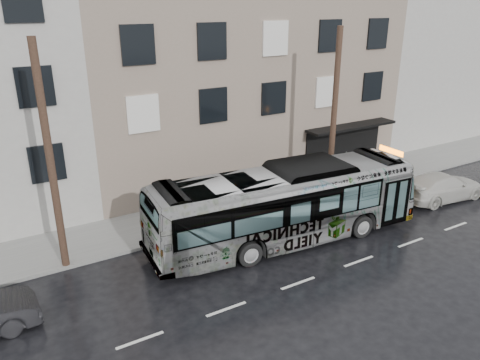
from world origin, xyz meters
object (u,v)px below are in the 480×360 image
object	(u,v)px
utility_pole_front	(334,117)
utility_pole_rear	(50,161)
bus	(285,205)
sign_post	(345,172)
white_sedan	(442,187)

from	to	relation	value
utility_pole_front	utility_pole_rear	xyz separation A→B (m)	(-14.00, 0.00, 0.00)
bus	sign_post	bearing A→B (deg)	-61.28
utility_pole_rear	bus	xyz separation A→B (m)	(9.11, -2.64, -2.89)
utility_pole_front	sign_post	world-z (taller)	utility_pole_front
utility_pole_rear	bus	world-z (taller)	utility_pole_rear
utility_pole_rear	sign_post	distance (m)	15.46
utility_pole_front	bus	size ratio (longest dim) A/B	0.71
utility_pole_front	utility_pole_rear	size ratio (longest dim) A/B	1.00
bus	utility_pole_rear	bearing A→B (deg)	78.80
utility_pole_rear	bus	size ratio (longest dim) A/B	0.71
utility_pole_rear	white_sedan	distance (m)	19.99
sign_post	white_sedan	xyz separation A→B (m)	(4.24, -3.21, -0.61)
bus	white_sedan	size ratio (longest dim) A/B	2.47
bus	white_sedan	bearing A→B (deg)	-88.25
utility_pole_rear	white_sedan	size ratio (longest dim) A/B	1.76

